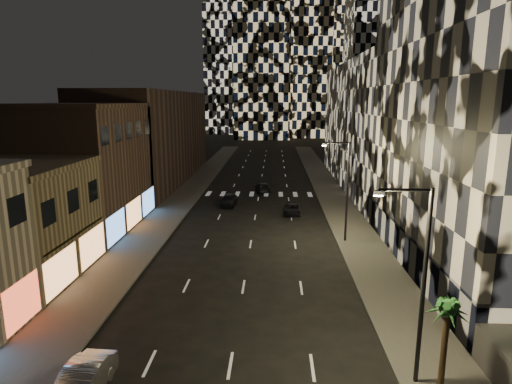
# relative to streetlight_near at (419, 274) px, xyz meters

# --- Properties ---
(sidewalk_left) EXTENTS (4.00, 120.00, 0.15)m
(sidewalk_left) POSITION_rel_streetlight_near_xyz_m (-18.35, 40.00, -5.28)
(sidewalk_left) COLOR #47443F
(sidewalk_left) RESTS_ON ground
(sidewalk_right) EXTENTS (4.00, 120.00, 0.15)m
(sidewalk_right) POSITION_rel_streetlight_near_xyz_m (1.65, 40.00, -5.28)
(sidewalk_right) COLOR #47443F
(sidewalk_right) RESTS_ON ground
(curb_left) EXTENTS (0.20, 120.00, 0.15)m
(curb_left) POSITION_rel_streetlight_near_xyz_m (-16.25, 40.00, -5.28)
(curb_left) COLOR #4C4C47
(curb_left) RESTS_ON ground
(curb_right) EXTENTS (0.20, 120.00, 0.15)m
(curb_right) POSITION_rel_streetlight_near_xyz_m (-0.45, 40.00, -5.28)
(curb_right) COLOR #4C4C47
(curb_right) RESTS_ON ground
(retail_tan) EXTENTS (10.00, 10.00, 8.00)m
(retail_tan) POSITION_rel_streetlight_near_xyz_m (-25.35, 11.00, -1.35)
(retail_tan) COLOR #746545
(retail_tan) RESTS_ON ground
(retail_brown) EXTENTS (10.00, 15.00, 12.00)m
(retail_brown) POSITION_rel_streetlight_near_xyz_m (-25.35, 23.50, 0.65)
(retail_brown) COLOR #4D372C
(retail_brown) RESTS_ON ground
(retail_filler_left) EXTENTS (10.00, 40.00, 14.00)m
(retail_filler_left) POSITION_rel_streetlight_near_xyz_m (-25.35, 50.00, 1.65)
(retail_filler_left) COLOR #4D372C
(retail_filler_left) RESTS_ON ground
(midrise_base) EXTENTS (0.60, 25.00, 3.00)m
(midrise_base) POSITION_rel_streetlight_near_xyz_m (3.95, 14.50, -3.85)
(midrise_base) COLOR #383838
(midrise_base) RESTS_ON ground
(midrise_filler_right) EXTENTS (16.00, 40.00, 18.00)m
(midrise_filler_right) POSITION_rel_streetlight_near_xyz_m (11.65, 47.00, 3.65)
(midrise_filler_right) COLOR #232326
(midrise_filler_right) RESTS_ON ground
(streetlight_near) EXTENTS (2.55, 0.25, 9.00)m
(streetlight_near) POSITION_rel_streetlight_near_xyz_m (0.00, 0.00, 0.00)
(streetlight_near) COLOR black
(streetlight_near) RESTS_ON sidewalk_right
(streetlight_far) EXTENTS (2.55, 0.25, 9.00)m
(streetlight_far) POSITION_rel_streetlight_near_xyz_m (0.00, 20.00, 0.00)
(streetlight_far) COLOR black
(streetlight_far) RESTS_ON sidewalk_right
(car_silver_parked) EXTENTS (1.74, 4.51, 1.47)m
(car_silver_parked) POSITION_rel_streetlight_near_xyz_m (-14.54, -1.70, -4.62)
(car_silver_parked) COLOR #9D9DA2
(car_silver_parked) RESTS_ON ground
(car_dark_midlane) EXTENTS (2.11, 4.37, 1.44)m
(car_dark_midlane) POSITION_rel_streetlight_near_xyz_m (-11.85, 33.26, -4.63)
(car_dark_midlane) COLOR black
(car_dark_midlane) RESTS_ON ground
(car_dark_oncoming) EXTENTS (2.33, 4.66, 1.30)m
(car_dark_oncoming) POSITION_rel_streetlight_near_xyz_m (-7.85, 41.61, -4.70)
(car_dark_oncoming) COLOR black
(car_dark_oncoming) RESTS_ON ground
(car_dark_rightlane) EXTENTS (1.97, 4.06, 1.11)m
(car_dark_rightlane) POSITION_rel_streetlight_near_xyz_m (-4.19, 29.39, -4.80)
(car_dark_rightlane) COLOR black
(car_dark_rightlane) RESTS_ON ground
(palm_tree) EXTENTS (2.16, 2.14, 4.24)m
(palm_tree) POSITION_rel_streetlight_near_xyz_m (1.21, -0.39, -1.71)
(palm_tree) COLOR #47331E
(palm_tree) RESTS_ON sidewalk_right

